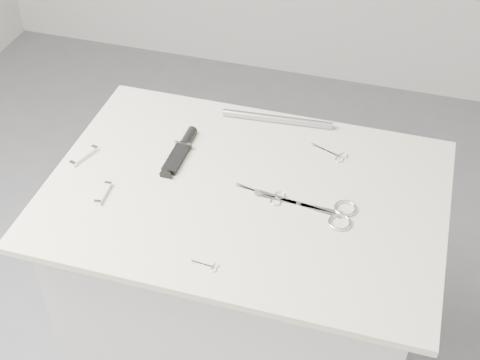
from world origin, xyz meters
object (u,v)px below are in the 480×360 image
(pocket_knife_a, at_px, (84,156))
(metal_rail, at_px, (277,119))
(embroidery_scissors_a, at_px, (269,196))
(tiny_scissors, at_px, (209,266))
(pocket_knife_b, at_px, (103,193))
(large_shears, at_px, (327,211))
(sheathed_knife, at_px, (182,149))
(plinth, at_px, (244,307))
(embroidery_scissors_b, at_px, (334,154))

(pocket_knife_a, bearing_deg, metal_rail, -37.66)
(embroidery_scissors_a, bearing_deg, tiny_scissors, -94.62)
(pocket_knife_b, height_order, metal_rail, metal_rail)
(large_shears, relative_size, pocket_knife_a, 2.72)
(embroidery_scissors_a, height_order, sheathed_knife, sheathed_knife)
(plinth, bearing_deg, large_shears, -5.15)
(metal_rail, bearing_deg, pocket_knife_a, -146.77)
(sheathed_knife, relative_size, pocket_knife_a, 2.03)
(plinth, relative_size, pocket_knife_b, 11.23)
(embroidery_scissors_b, bearing_deg, embroidery_scissors_a, -99.81)
(pocket_knife_b, bearing_deg, pocket_knife_a, 39.59)
(sheathed_knife, bearing_deg, embroidery_scissors_a, -110.90)
(plinth, distance_m, metal_rail, 0.57)
(sheathed_knife, bearing_deg, large_shears, -105.62)
(large_shears, height_order, embroidery_scissors_b, large_shears)
(plinth, height_order, large_shears, large_shears)
(embroidery_scissors_b, bearing_deg, metal_rail, 173.17)
(pocket_knife_b, xyz_separation_m, metal_rail, (0.34, 0.42, 0.01))
(embroidery_scissors_a, bearing_deg, pocket_knife_a, -170.10)
(sheathed_knife, distance_m, pocket_knife_a, 0.26)
(metal_rail, bearing_deg, embroidery_scissors_b, -28.52)
(plinth, height_order, embroidery_scissors_a, embroidery_scissors_a)
(plinth, bearing_deg, metal_rail, 88.68)
(tiny_scissors, bearing_deg, embroidery_scissors_a, 79.10)
(tiny_scissors, bearing_deg, pocket_knife_a, 153.03)
(large_shears, xyz_separation_m, sheathed_knife, (-0.42, 0.12, 0.00))
(embroidery_scissors_a, relative_size, embroidery_scissors_b, 1.23)
(large_shears, relative_size, embroidery_scissors_b, 2.41)
(pocket_knife_b, bearing_deg, sheathed_knife, -34.05)
(embroidery_scissors_a, relative_size, pocket_knife_a, 1.39)
(plinth, bearing_deg, pocket_knife_b, -161.05)
(tiny_scissors, height_order, pocket_knife_b, pocket_knife_b)
(embroidery_scissors_a, relative_size, metal_rail, 0.41)
(metal_rail, bearing_deg, sheathed_knife, -136.91)
(large_shears, xyz_separation_m, tiny_scissors, (-0.22, -0.25, -0.00))
(embroidery_scissors_a, distance_m, pocket_knife_a, 0.51)
(pocket_knife_b, bearing_deg, metal_rail, -42.83)
(sheathed_knife, xyz_separation_m, metal_rail, (0.21, 0.20, 0.00))
(pocket_knife_a, height_order, pocket_knife_b, same)
(tiny_scissors, xyz_separation_m, pocket_knife_a, (-0.44, 0.27, 0.00))
(embroidery_scissors_b, relative_size, metal_rail, 0.33)
(large_shears, relative_size, metal_rail, 0.80)
(tiny_scissors, distance_m, sheathed_knife, 0.42)
(embroidery_scissors_a, xyz_separation_m, sheathed_knife, (-0.27, 0.11, 0.01))
(large_shears, bearing_deg, pocket_knife_b, -164.76)
(large_shears, bearing_deg, plinth, -179.89)
(large_shears, xyz_separation_m, pocket_knife_a, (-0.66, 0.02, 0.00))
(embroidery_scissors_b, xyz_separation_m, tiny_scissors, (-0.20, -0.47, -0.00))
(plinth, bearing_deg, pocket_knife_a, 179.39)
(sheathed_knife, bearing_deg, plinth, -115.74)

